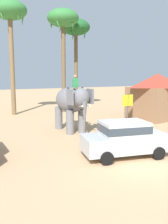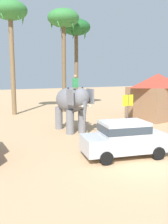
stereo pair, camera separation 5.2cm
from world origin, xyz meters
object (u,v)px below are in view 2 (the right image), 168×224
(signboard_yellow, at_px, (128,102))
(car_sedan_foreground, at_px, (125,137))
(palm_tree_near_hut, at_px, (10,15))
(palm_tree_left_of_road, at_px, (63,22))
(roadside_hut, at_px, (157,95))
(elephant_with_mahout, at_px, (71,103))
(palm_tree_behind_elephant, at_px, (76,31))

(signboard_yellow, bearing_deg, car_sedan_foreground, -130.63)
(palm_tree_near_hut, relative_size, palm_tree_left_of_road, 1.03)
(palm_tree_left_of_road, height_order, roadside_hut, palm_tree_left_of_road)
(palm_tree_left_of_road, distance_m, roadside_hut, 11.81)
(roadside_hut, bearing_deg, elephant_with_mahout, -174.77)
(palm_tree_near_hut, xyz_separation_m, roadside_hut, (10.55, -8.56, -7.27))
(palm_tree_near_hut, height_order, roadside_hut, palm_tree_near_hut)
(palm_tree_left_of_road, relative_size, roadside_hut, 1.97)
(roadside_hut, bearing_deg, palm_tree_near_hut, 140.93)
(roadside_hut, bearing_deg, palm_tree_left_of_road, 125.07)
(palm_tree_left_of_road, bearing_deg, elephant_with_mahout, -112.05)
(palm_tree_left_of_road, bearing_deg, car_sedan_foreground, -104.18)
(elephant_with_mahout, bearing_deg, palm_tree_behind_elephant, 60.47)
(signboard_yellow, bearing_deg, palm_tree_behind_elephant, 86.31)
(car_sedan_foreground, relative_size, signboard_yellow, 1.83)
(elephant_with_mahout, relative_size, signboard_yellow, 1.62)
(palm_tree_near_hut, height_order, signboard_yellow, palm_tree_near_hut)
(car_sedan_foreground, bearing_deg, palm_tree_near_hut, 95.24)
(car_sedan_foreground, height_order, signboard_yellow, signboard_yellow)
(palm_tree_behind_elephant, distance_m, palm_tree_left_of_road, 3.07)
(roadside_hut, bearing_deg, signboard_yellow, -173.63)
(car_sedan_foreground, bearing_deg, elephant_with_mahout, 88.13)
(palm_tree_left_of_road, bearing_deg, signboard_yellow, -77.70)
(palm_tree_near_hut, height_order, palm_tree_left_of_road, palm_tree_near_hut)
(elephant_with_mahout, distance_m, palm_tree_near_hut, 12.05)
(elephant_with_mahout, height_order, roadside_hut, roadside_hut)
(palm_tree_behind_elephant, distance_m, roadside_hut, 12.10)
(car_sedan_foreground, distance_m, palm_tree_left_of_road, 17.11)
(elephant_with_mahout, relative_size, palm_tree_near_hut, 0.36)
(elephant_with_mahout, distance_m, palm_tree_behind_elephant, 13.80)
(palm_tree_left_of_road, bearing_deg, palm_tree_behind_elephant, 37.17)
(palm_tree_left_of_road, relative_size, signboard_yellow, 4.35)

